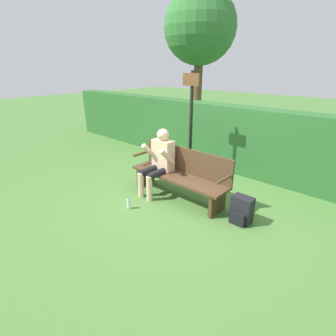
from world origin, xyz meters
TOP-DOWN VIEW (x-y plane):
  - ground_plane at (0.00, 0.00)m, footprint 40.00×40.00m
  - hedge_back at (0.00, 1.99)m, footprint 12.00×0.52m
  - park_bench at (0.00, 0.08)m, footprint 1.98×0.49m
  - person_seated at (-0.41, -0.06)m, footprint 0.55×0.66m
  - backpack at (1.29, 0.04)m, footprint 0.32×0.27m
  - water_bottle at (-0.34, -0.90)m, footprint 0.06×0.06m
  - signpost at (-0.45, 0.93)m, footprint 0.39×0.09m
  - tree at (-3.36, 5.07)m, footprint 2.58×2.58m

SIDE VIEW (x-z plane):
  - ground_plane at x=0.00m, z-range 0.00..0.00m
  - water_bottle at x=-0.34m, z-range -0.01..0.20m
  - backpack at x=1.29m, z-range -0.01..0.42m
  - park_bench at x=0.00m, z-range 0.00..0.91m
  - person_seated at x=-0.41m, z-range 0.06..1.30m
  - hedge_back at x=0.00m, z-range 0.00..1.48m
  - signpost at x=-0.45m, z-range 0.16..2.39m
  - tree at x=-3.36m, z-range 1.11..5.99m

